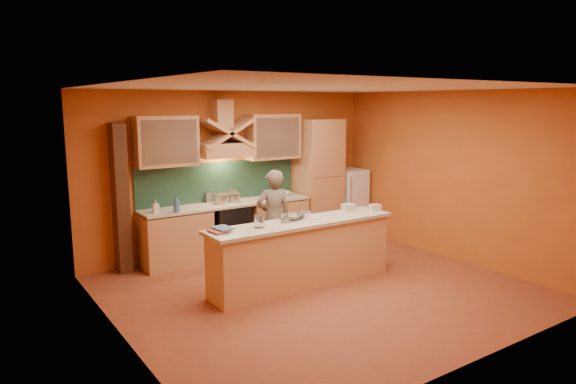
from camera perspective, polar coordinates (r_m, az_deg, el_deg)
floor at (r=7.38m, az=3.61°, el=-10.74°), size 5.50×5.00×0.01m
ceiling at (r=6.91m, az=3.87°, el=11.54°), size 5.50×5.00×0.01m
wall_back at (r=9.09m, az=-5.99°, el=2.26°), size 5.50×0.02×2.80m
wall_front at (r=5.31m, az=20.58°, el=-3.80°), size 5.50×0.02×2.80m
wall_left at (r=5.77m, az=-18.37°, el=-2.60°), size 0.02×5.00×2.80m
wall_right at (r=8.95m, az=17.78°, el=1.72°), size 0.02×5.00×2.80m
base_cabinet_left at (r=8.49m, az=-12.37°, el=-5.14°), size 1.10×0.60×0.86m
base_cabinet_right at (r=9.34m, az=-1.48°, el=-3.54°), size 1.10×0.60×0.86m
counter_top at (r=8.77m, az=-6.72°, el=-1.34°), size 3.00×0.62×0.04m
stove at (r=8.87m, az=-6.67°, el=-4.20°), size 0.60×0.58×0.90m
backsplash at (r=8.96m, az=-7.61°, el=1.15°), size 3.00×0.03×0.70m
range_hood at (r=8.69m, az=-7.00°, el=4.67°), size 0.92×0.50×0.24m
hood_chimney at (r=8.74m, az=-7.38°, el=8.51°), size 0.30×0.30×0.50m
upper_cabinet_left at (r=8.33m, az=-13.41°, el=5.50°), size 1.00×0.35×0.80m
upper_cabinet_right at (r=9.23m, az=-1.68°, el=6.17°), size 1.00×0.35×0.80m
pantry_column at (r=9.77m, az=3.44°, el=1.34°), size 0.80×0.60×2.30m
fridge at (r=10.32m, az=6.72°, el=-1.06°), size 0.58×0.60×1.30m
trim_column_left at (r=8.23m, az=-18.12°, el=-0.74°), size 0.20×0.30×2.30m
island_body at (r=7.41m, az=1.60°, el=-7.05°), size 2.80×0.55×0.88m
island_top at (r=7.28m, az=1.62°, el=-3.44°), size 2.90×0.62×0.05m
person at (r=8.26m, az=-1.61°, el=-2.85°), size 0.65×0.52×1.56m
pot_large at (r=8.71m, az=-7.36°, el=-0.86°), size 0.25×0.25×0.17m
pot_small at (r=8.81m, az=-6.01°, el=-0.78°), size 0.26×0.26×0.15m
soap_bottle_a at (r=8.19m, az=-14.50°, el=-1.53°), size 0.09×0.10×0.20m
soap_bottle_b at (r=8.14m, az=-12.30°, el=-1.27°), size 0.11×0.11×0.27m
bowl_back at (r=9.41m, az=-0.47°, el=-0.15°), size 0.29×0.29×0.07m
dish_rack at (r=9.25m, az=-1.42°, el=-0.25°), size 0.28×0.23×0.10m
book_lower at (r=6.66m, az=-8.53°, el=-4.47°), size 0.23×0.29×0.03m
book_upper at (r=6.73m, az=-8.02°, el=-4.15°), size 0.25×0.32×0.02m
jar_large at (r=6.90m, az=-3.20°, el=-3.27°), size 0.18×0.18×0.17m
jar_small at (r=7.17m, az=-0.35°, el=-2.93°), size 0.15×0.15×0.13m
kitchen_scale at (r=7.44m, az=1.93°, el=-2.58°), size 0.12×0.12×0.09m
mixing_bowl at (r=7.37m, az=0.47°, el=-2.77°), size 0.39×0.39×0.07m
cloth at (r=7.42m, az=2.56°, el=-2.94°), size 0.27×0.22×0.02m
grocery_bag_a at (r=7.98m, az=6.70°, el=-1.72°), size 0.19×0.16×0.11m
grocery_bag_b at (r=8.08m, az=9.65°, el=-1.71°), size 0.18×0.15×0.10m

